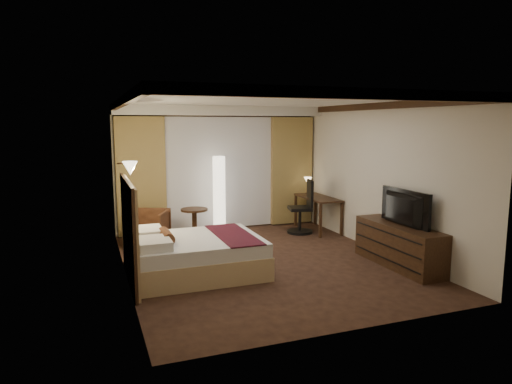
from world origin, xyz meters
name	(u,v)px	position (x,y,z in m)	size (l,w,h in m)	color
floor	(264,262)	(0.00, 0.00, 0.00)	(4.50, 5.50, 0.01)	black
ceiling	(265,100)	(0.00, 0.00, 2.70)	(4.50, 5.50, 0.01)	white
back_wall	(219,168)	(0.00, 2.75, 1.35)	(4.50, 0.02, 2.70)	beige
left_wall	(123,190)	(-2.25, 0.00, 1.35)	(0.02, 5.50, 2.70)	beige
right_wall	(379,178)	(2.25, 0.00, 1.35)	(0.02, 5.50, 2.70)	beige
crown_molding	(265,104)	(0.00, 0.00, 2.64)	(4.50, 5.50, 0.12)	black
soffit	(221,111)	(0.00, 2.50, 2.60)	(4.50, 0.50, 0.20)	white
curtain_sheer	(220,173)	(0.00, 2.67, 1.25)	(2.48, 0.04, 2.45)	silver
curtain_left_drape	(141,177)	(-1.70, 2.61, 1.25)	(1.00, 0.14, 2.45)	tan
curtain_right_drape	(291,171)	(1.70, 2.61, 1.25)	(1.00, 0.14, 2.45)	tan
wall_sconce	(130,168)	(-2.09, 0.59, 1.62)	(0.24, 0.24, 0.24)	white
bed	(197,256)	(-1.20, -0.18, 0.29)	(1.98, 1.54, 0.58)	white
headboard	(130,232)	(-2.20, -0.18, 0.75)	(0.12, 1.84, 1.50)	tan
armchair	(147,226)	(-1.70, 1.85, 0.38)	(0.73, 0.69, 0.76)	#492916
side_table	(195,223)	(-0.72, 2.08, 0.30)	(0.55, 0.55, 0.61)	black
floor_lamp	(219,195)	(-0.14, 2.26, 0.83)	(0.35, 0.35, 1.67)	white
desk	(318,214)	(1.95, 1.76, 0.38)	(0.55, 1.28, 0.75)	black
desk_lamp	(308,186)	(1.95, 2.25, 0.92)	(0.18, 0.18, 0.34)	#FFD899
office_chair	(300,206)	(1.50, 1.71, 0.57)	(0.55, 0.55, 1.15)	black
dresser	(399,245)	(2.00, -0.96, 0.35)	(0.50, 1.79, 0.70)	black
television	(399,205)	(1.97, -0.96, 1.03)	(1.17, 0.67, 0.15)	black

